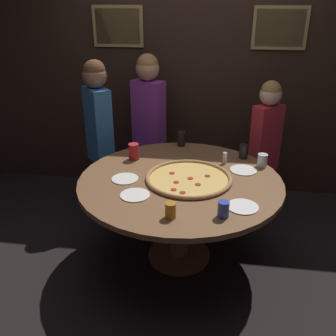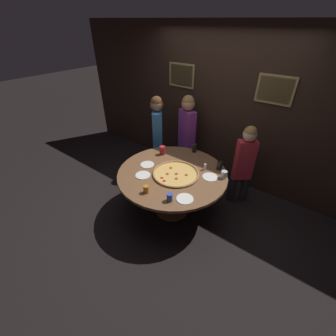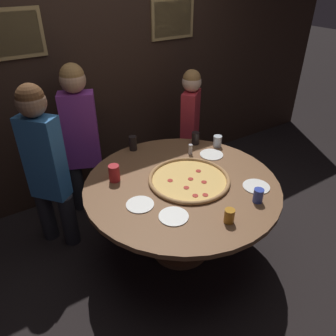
{
  "view_description": "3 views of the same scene",
  "coord_description": "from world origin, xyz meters",
  "px_view_note": "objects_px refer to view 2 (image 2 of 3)",
  "views": [
    {
      "loc": [
        0.27,
        -2.59,
        2.03
      ],
      "look_at": [
        -0.08,
        -0.08,
        0.86
      ],
      "focal_mm": 40.0,
      "sensor_mm": 36.0,
      "label": 1
    },
    {
      "loc": [
        1.56,
        -2.15,
        2.59
      ],
      "look_at": [
        -0.0,
        -0.1,
        0.87
      ],
      "focal_mm": 24.0,
      "sensor_mm": 36.0,
      "label": 2
    },
    {
      "loc": [
        -1.28,
        -1.77,
        2.25
      ],
      "look_at": [
        -0.09,
        0.07,
        0.87
      ],
      "focal_mm": 35.0,
      "sensor_mm": 36.0,
      "label": 3
    }
  ],
  "objects_px": {
    "giant_pizza": "(176,173)",
    "drink_cup_by_shaker": "(170,197)",
    "drink_cup_near_left": "(146,189)",
    "diner_side_left": "(244,162)",
    "drink_cup_near_right": "(219,166)",
    "white_plate_left_side": "(185,199)",
    "dining_table": "(172,180)",
    "white_plate_far_back": "(210,177)",
    "white_plate_right_side": "(143,175)",
    "drink_cup_centre_back": "(194,148)",
    "condiment_shaker": "(205,167)",
    "diner_side_right": "(187,132)",
    "white_plate_beside_cup": "(147,165)",
    "diner_centre_back": "(157,132)",
    "drink_cup_far_right": "(162,150)",
    "drink_cup_beside_pizza": "(224,175)"
  },
  "relations": [
    {
      "from": "giant_pizza",
      "to": "drink_cup_by_shaker",
      "type": "xyz_separation_m",
      "value": [
        0.27,
        -0.5,
        0.04
      ]
    },
    {
      "from": "drink_cup_near_left",
      "to": "diner_side_left",
      "type": "bearing_deg",
      "value": 63.19
    },
    {
      "from": "drink_cup_near_right",
      "to": "white_plate_left_side",
      "type": "relative_size",
      "value": 0.57
    },
    {
      "from": "dining_table",
      "to": "drink_cup_by_shaker",
      "type": "xyz_separation_m",
      "value": [
        0.33,
        -0.51,
        0.18
      ]
    },
    {
      "from": "giant_pizza",
      "to": "white_plate_far_back",
      "type": "xyz_separation_m",
      "value": [
        0.42,
        0.23,
        -0.01
      ]
    },
    {
      "from": "dining_table",
      "to": "white_plate_right_side",
      "type": "distance_m",
      "value": 0.45
    },
    {
      "from": "drink_cup_near_right",
      "to": "drink_cup_centre_back",
      "type": "xyz_separation_m",
      "value": [
        -0.57,
        0.22,
        0.01
      ]
    },
    {
      "from": "drink_cup_by_shaker",
      "to": "condiment_shaker",
      "type": "distance_m",
      "value": 0.85
    },
    {
      "from": "drink_cup_by_shaker",
      "to": "diner_side_right",
      "type": "xyz_separation_m",
      "value": [
        -0.78,
        1.55,
        0.08
      ]
    },
    {
      "from": "white_plate_beside_cup",
      "to": "white_plate_far_back",
      "type": "bearing_deg",
      "value": 17.62
    },
    {
      "from": "white_plate_beside_cup",
      "to": "condiment_shaker",
      "type": "bearing_deg",
      "value": 28.54
    },
    {
      "from": "white_plate_far_back",
      "to": "diner_side_left",
      "type": "bearing_deg",
      "value": 70.35
    },
    {
      "from": "diner_side_left",
      "to": "diner_centre_back",
      "type": "xyz_separation_m",
      "value": [
        -1.6,
        -0.15,
        0.1
      ]
    },
    {
      "from": "white_plate_right_side",
      "to": "diner_side_right",
      "type": "bearing_deg",
      "value": 96.53
    },
    {
      "from": "giant_pizza",
      "to": "white_plate_left_side",
      "type": "relative_size",
      "value": 3.13
    },
    {
      "from": "drink_cup_far_right",
      "to": "drink_cup_near_right",
      "type": "bearing_deg",
      "value": 9.49
    },
    {
      "from": "giant_pizza",
      "to": "diner_side_left",
      "type": "xyz_separation_m",
      "value": [
        0.66,
        0.88,
        0.01
      ]
    },
    {
      "from": "giant_pizza",
      "to": "condiment_shaker",
      "type": "height_order",
      "value": "condiment_shaker"
    },
    {
      "from": "white_plate_left_side",
      "to": "diner_side_left",
      "type": "distance_m",
      "value": 1.27
    },
    {
      "from": "white_plate_right_side",
      "to": "diner_side_left",
      "type": "height_order",
      "value": "diner_side_left"
    },
    {
      "from": "drink_cup_far_right",
      "to": "white_plate_beside_cup",
      "type": "relative_size",
      "value": 0.68
    },
    {
      "from": "giant_pizza",
      "to": "drink_cup_centre_back",
      "type": "distance_m",
      "value": 0.73
    },
    {
      "from": "diner_centre_back",
      "to": "diner_side_right",
      "type": "relative_size",
      "value": 0.99
    },
    {
      "from": "drink_cup_by_shaker",
      "to": "condiment_shaker",
      "type": "relative_size",
      "value": 1.12
    },
    {
      "from": "diner_centre_back",
      "to": "diner_side_right",
      "type": "height_order",
      "value": "diner_side_right"
    },
    {
      "from": "dining_table",
      "to": "drink_cup_centre_back",
      "type": "xyz_separation_m",
      "value": [
        -0.07,
        0.71,
        0.2
      ]
    },
    {
      "from": "drink_cup_by_shaker",
      "to": "drink_cup_beside_pizza",
      "type": "bearing_deg",
      "value": 69.34
    },
    {
      "from": "giant_pizza",
      "to": "drink_cup_centre_back",
      "type": "bearing_deg",
      "value": 100.74
    },
    {
      "from": "drink_cup_near_left",
      "to": "drink_cup_beside_pizza",
      "type": "bearing_deg",
      "value": 53.86
    },
    {
      "from": "white_plate_far_back",
      "to": "drink_cup_by_shaker",
      "type": "bearing_deg",
      "value": -102.3
    },
    {
      "from": "drink_cup_by_shaker",
      "to": "white_plate_beside_cup",
      "type": "height_order",
      "value": "drink_cup_by_shaker"
    },
    {
      "from": "white_plate_right_side",
      "to": "white_plate_beside_cup",
      "type": "xyz_separation_m",
      "value": [
        -0.13,
        0.24,
        0.0
      ]
    },
    {
      "from": "drink_cup_by_shaker",
      "to": "white_plate_left_side",
      "type": "height_order",
      "value": "drink_cup_by_shaker"
    },
    {
      "from": "white_plate_right_side",
      "to": "condiment_shaker",
      "type": "xyz_separation_m",
      "value": [
        0.63,
        0.66,
        0.05
      ]
    },
    {
      "from": "white_plate_far_back",
      "to": "condiment_shaker",
      "type": "relative_size",
      "value": 2.22
    },
    {
      "from": "drink_cup_beside_pizza",
      "to": "diner_centre_back",
      "type": "relative_size",
      "value": 0.07
    },
    {
      "from": "condiment_shaker",
      "to": "diner_side_left",
      "type": "distance_m",
      "value": 0.66
    },
    {
      "from": "dining_table",
      "to": "drink_cup_beside_pizza",
      "type": "height_order",
      "value": "drink_cup_beside_pizza"
    },
    {
      "from": "diner_side_left",
      "to": "white_plate_right_side",
      "type": "bearing_deg",
      "value": 9.93
    },
    {
      "from": "drink_cup_far_right",
      "to": "white_plate_beside_cup",
      "type": "xyz_separation_m",
      "value": [
        0.02,
        -0.39,
        -0.07
      ]
    },
    {
      "from": "drink_cup_near_left",
      "to": "condiment_shaker",
      "type": "height_order",
      "value": "drink_cup_near_left"
    },
    {
      "from": "giant_pizza",
      "to": "white_plate_far_back",
      "type": "bearing_deg",
      "value": 28.46
    },
    {
      "from": "giant_pizza",
      "to": "diner_side_right",
      "type": "height_order",
      "value": "diner_side_right"
    },
    {
      "from": "drink_cup_by_shaker",
      "to": "drink_cup_beside_pizza",
      "type": "xyz_separation_m",
      "value": [
        0.31,
        0.83,
        0.0
      ]
    },
    {
      "from": "giant_pizza",
      "to": "drink_cup_beside_pizza",
      "type": "bearing_deg",
      "value": 29.96
    },
    {
      "from": "drink_cup_centre_back",
      "to": "diner_centre_back",
      "type": "relative_size",
      "value": 0.09
    },
    {
      "from": "condiment_shaker",
      "to": "drink_cup_near_right",
      "type": "bearing_deg",
      "value": 40.33
    },
    {
      "from": "drink_cup_beside_pizza",
      "to": "diner_side_left",
      "type": "height_order",
      "value": "diner_side_left"
    },
    {
      "from": "drink_cup_centre_back",
      "to": "drink_cup_by_shaker",
      "type": "height_order",
      "value": "drink_cup_centre_back"
    },
    {
      "from": "giant_pizza",
      "to": "drink_cup_near_right",
      "type": "bearing_deg",
      "value": 48.58
    }
  ]
}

